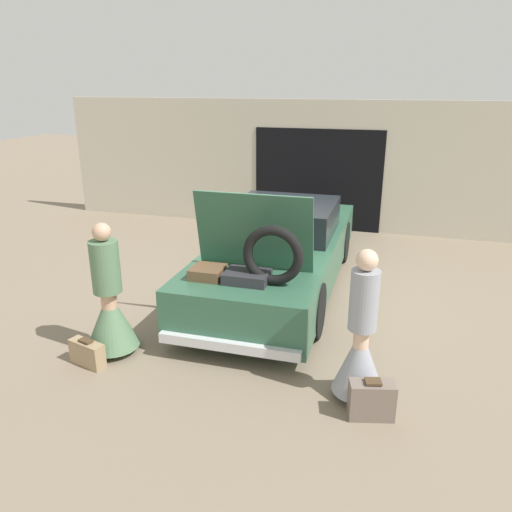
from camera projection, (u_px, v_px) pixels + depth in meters
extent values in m
plane|color=#7F705B|center=(279.00, 286.00, 8.11)|extent=(40.00, 40.00, 0.00)
cube|color=beige|center=(318.00, 166.00, 10.93)|extent=(12.00, 0.12, 2.80)
cube|color=black|center=(317.00, 180.00, 10.96)|extent=(2.80, 0.02, 2.20)
cube|color=#336047|center=(280.00, 257.00, 7.94)|extent=(1.80, 4.97, 0.66)
cube|color=#1E2328|center=(284.00, 218.00, 8.03)|extent=(1.59, 1.59, 0.48)
cylinder|color=black|center=(256.00, 234.00, 9.61)|extent=(0.18, 0.73, 0.73)
cylinder|color=black|center=(343.00, 242.00, 9.17)|extent=(0.18, 0.73, 0.73)
cylinder|color=black|center=(196.00, 296.00, 6.86)|extent=(0.18, 0.73, 0.73)
cylinder|color=black|center=(315.00, 310.00, 6.42)|extent=(0.18, 0.73, 0.73)
cube|color=silver|center=(228.00, 346.00, 5.73)|extent=(1.71, 0.10, 0.12)
cube|color=#336047|center=(254.00, 232.00, 6.33)|extent=(1.53, 0.24, 1.03)
cube|color=brown|center=(208.00, 272.00, 6.21)|extent=(0.40, 0.39, 0.14)
cube|color=#2D2D33|center=(247.00, 277.00, 6.08)|extent=(0.54, 0.41, 0.13)
torus|color=black|center=(273.00, 256.00, 5.90)|extent=(0.74, 0.12, 0.74)
cylinder|color=tan|center=(111.00, 322.00, 6.05)|extent=(0.19, 0.19, 0.80)
cone|color=#567A56|center=(111.00, 319.00, 6.03)|extent=(0.64, 0.64, 0.72)
cylinder|color=#567A56|center=(105.00, 267.00, 5.81)|extent=(0.34, 0.34, 0.63)
sphere|color=tan|center=(102.00, 232.00, 5.67)|extent=(0.22, 0.22, 0.22)
cylinder|color=beige|center=(359.00, 363.00, 5.16)|extent=(0.16, 0.16, 0.80)
cone|color=#9399A3|center=(359.00, 360.00, 5.15)|extent=(0.55, 0.55, 0.72)
cylinder|color=#9399A3|center=(364.00, 300.00, 4.93)|extent=(0.29, 0.29, 0.63)
sphere|color=beige|center=(367.00, 260.00, 4.78)|extent=(0.22, 0.22, 0.22)
cube|color=#9E8460|center=(87.00, 353.00, 5.83)|extent=(0.48, 0.27, 0.30)
cube|color=#4C3823|center=(86.00, 341.00, 5.77)|extent=(0.18, 0.13, 0.02)
cube|color=#75665B|center=(372.00, 400.00, 4.90)|extent=(0.48, 0.31, 0.39)
cube|color=#4C3823|center=(373.00, 381.00, 4.83)|extent=(0.18, 0.16, 0.02)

